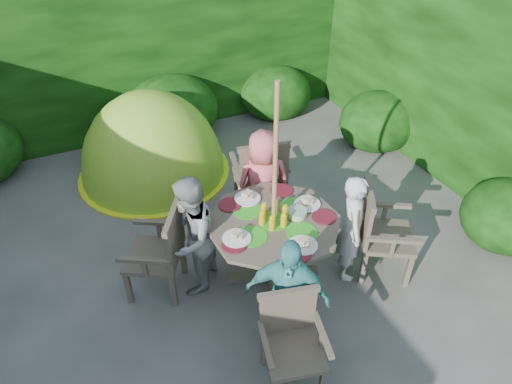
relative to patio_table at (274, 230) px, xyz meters
name	(u,v)px	position (x,y,z in m)	size (l,w,h in m)	color
ground	(213,294)	(-0.65, 0.04, -0.65)	(60.00, 60.00, 0.00)	#4C4943
hedge_enclosure	(163,128)	(-0.65, 1.37, 0.60)	(9.00, 9.00, 2.50)	black
patio_table	(274,230)	(0.00, 0.00, 0.00)	(1.68, 1.68, 0.93)	#443A2C
parasol_pole	(274,194)	(0.00, 0.00, 0.45)	(0.04, 0.04, 2.20)	olive
garden_chair_right	(379,231)	(1.04, -0.33, -0.13)	(0.74, 0.77, 0.98)	#443A2C
garden_chair_left	(161,251)	(-1.05, 0.33, -0.14)	(0.73, 0.75, 0.96)	#443A2C
garden_chair_back	(261,176)	(0.35, 1.03, -0.10)	(0.72, 0.66, 1.03)	#443A2C
garden_chair_front	(291,339)	(-0.36, -1.05, -0.20)	(0.60, 0.56, 0.85)	#443A2C
child_right	(352,228)	(0.75, -0.25, -0.04)	(0.44, 0.29, 1.21)	silver
child_left	(191,237)	(-0.76, 0.25, 0.00)	(0.63, 0.49, 1.30)	#989994
child_back	(263,184)	(0.25, 0.76, -0.01)	(0.63, 0.41, 1.29)	#EE626A
child_front	(287,297)	(-0.26, -0.76, -0.03)	(0.73, 0.30, 1.24)	teal
dome_tent	(156,173)	(-0.62, 2.42, -0.65)	(2.39, 2.39, 2.37)	#9BC125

